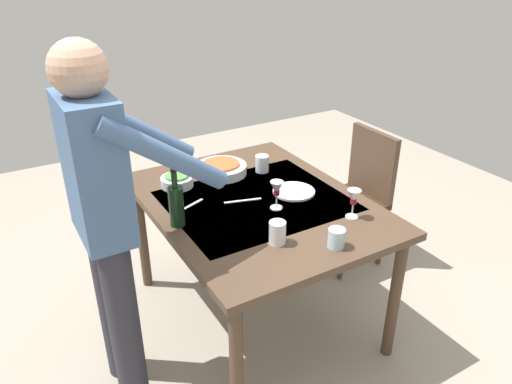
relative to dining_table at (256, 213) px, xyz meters
name	(u,v)px	position (x,y,z in m)	size (l,w,h in m)	color
ground_plane	(256,314)	(0.00, 0.00, -0.70)	(6.00, 6.00, 0.00)	#9E9384
dining_table	(256,213)	(0.00, 0.00, 0.00)	(1.38, 1.06, 0.77)	#4C3828
chair_near	(359,189)	(0.19, -0.91, -0.17)	(0.40, 0.40, 0.91)	#352114
person_server	(107,215)	(-0.11, 0.79, 0.27)	(0.42, 0.61, 1.69)	#2D2D38
wine_bottle	(176,205)	(-0.03, 0.45, 0.19)	(0.07, 0.07, 0.30)	black
wine_glass_left	(354,199)	(-0.39, -0.32, 0.18)	(0.07, 0.07, 0.15)	white
wine_glass_right	(277,190)	(-0.13, -0.05, 0.18)	(0.07, 0.07, 0.15)	white
water_cup_near_left	(336,238)	(-0.56, -0.08, 0.12)	(0.08, 0.08, 0.09)	silver
water_cup_near_right	(277,233)	(-0.40, 0.12, 0.13)	(0.08, 0.08, 0.11)	silver
water_cup_far_left	(262,164)	(0.30, -0.22, 0.13)	(0.08, 0.08, 0.10)	silver
serving_bowl_pasta	(221,168)	(0.40, 0.01, 0.11)	(0.30, 0.30, 0.07)	silver
side_bowl_salad	(177,181)	(0.37, 0.29, 0.11)	(0.18, 0.18, 0.07)	silver
dinner_plate_near	(294,191)	(-0.02, -0.23, 0.08)	(0.23, 0.23, 0.01)	silver
table_knife	(243,201)	(0.03, 0.06, 0.08)	(0.01, 0.20, 0.01)	silver
table_fork	(190,206)	(0.12, 0.32, 0.08)	(0.01, 0.18, 0.01)	silver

